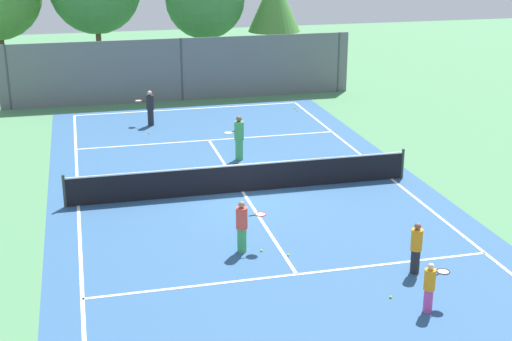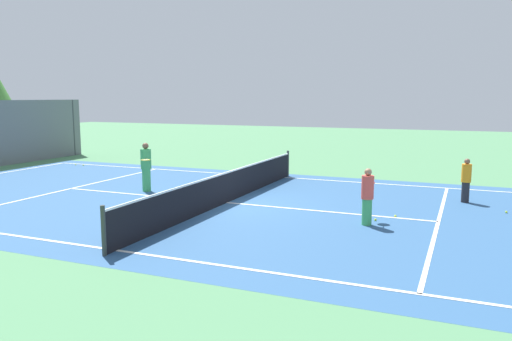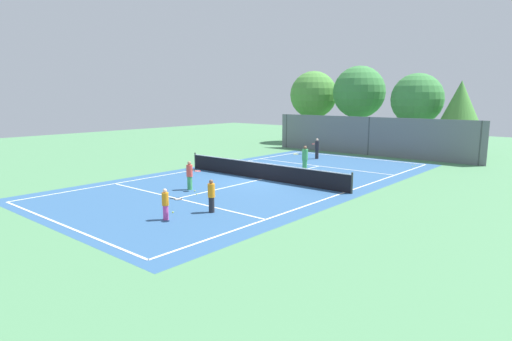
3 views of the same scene
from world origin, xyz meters
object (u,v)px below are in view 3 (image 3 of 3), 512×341
player_1 (166,204)px  tennis_ball_1 (197,194)px  tennis_ball_4 (412,166)px  player_0 (305,159)px  tennis_ball_0 (305,160)px  player_3 (190,175)px  player_2 (211,196)px  player_4 (317,148)px  tennis_ball_2 (415,166)px  tennis_ball_5 (195,191)px  tennis_ball_3 (173,212)px

player_1 → tennis_ball_1: 4.46m
player_1 → tennis_ball_4: (2.63, 19.34, -0.63)m
player_1 → tennis_ball_4: 19.52m
player_0 → tennis_ball_0: 5.54m
player_3 → player_1: bearing=-50.5°
player_2 → tennis_ball_4: size_ratio=21.52×
player_1 → tennis_ball_4: size_ratio=19.23×
player_3 → tennis_ball_1: bearing=-26.8°
player_2 → player_3: bearing=150.1°
tennis_ball_1 → player_4: bearing=98.7°
player_4 → tennis_ball_1: player_4 is taller
tennis_ball_2 → tennis_ball_5: (-5.69, -15.68, 0.00)m
player_1 → tennis_ball_3: size_ratio=19.23×
tennis_ball_1 → tennis_ball_5: same height
player_0 → player_2: bearing=-77.2°
player_1 → player_3: (-3.55, 4.31, 0.12)m
player_2 → player_4: size_ratio=0.88×
tennis_ball_4 → tennis_ball_5: 16.20m
player_2 → tennis_ball_2: (2.08, 17.91, -0.69)m
player_2 → tennis_ball_1: size_ratio=21.52×
tennis_ball_2 → tennis_ball_4: 0.50m
player_4 → tennis_ball_0: (-0.22, -1.33, -0.80)m
player_2 → player_3: size_ratio=0.94×
player_0 → tennis_ball_3: (1.22, -11.69, -0.87)m
tennis_ball_0 → player_3: bearing=-84.2°
player_3 → tennis_ball_2: bearing=68.2°
player_0 → player_4: (-2.80, 5.89, -0.07)m
player_4 → tennis_ball_2: size_ratio=24.35×
player_3 → tennis_ball_4: 16.27m
tennis_ball_2 → player_1: bearing=-97.6°
player_3 → tennis_ball_0: 12.83m
player_2 → tennis_ball_2: 18.04m
tennis_ball_3 → tennis_ball_4: same height
tennis_ball_2 → tennis_ball_1: bearing=-107.3°
player_3 → tennis_ball_1: 1.51m
tennis_ball_2 → tennis_ball_4: same height
player_0 → tennis_ball_2: (4.47, 7.35, -0.87)m
player_3 → tennis_ball_2: size_ratio=22.95×
player_1 → player_2: player_2 is taller
player_2 → player_3: 4.75m
player_4 → tennis_ball_4: (7.25, 0.96, -0.80)m
tennis_ball_1 → tennis_ball_0: bearing=100.5°
player_0 → player_4: bearing=115.5°
tennis_ball_2 → tennis_ball_3: (-3.26, -19.04, 0.00)m
player_2 → tennis_ball_0: (-5.42, 15.11, -0.69)m
tennis_ball_0 → tennis_ball_5: size_ratio=1.00×
player_0 → tennis_ball_4: 8.21m
tennis_ball_3 → tennis_ball_1: bearing=121.4°
player_0 → player_3: (-1.73, -8.18, -0.12)m
player_2 → player_4: 17.24m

